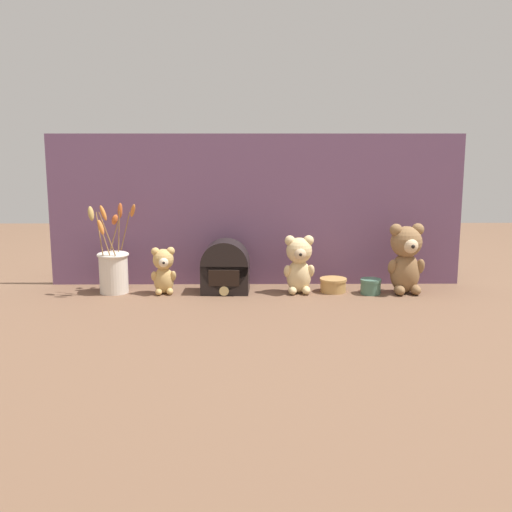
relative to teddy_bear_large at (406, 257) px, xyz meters
The scene contains 9 objects.
ground_plane 0.60m from the teddy_bear_large, behind, with size 4.00×4.00×0.00m, color brown.
backdrop_wall 0.62m from the teddy_bear_large, 164.25° to the left, with size 1.67×0.02×0.61m.
teddy_bear_large is the anchor object (origin of this frame).
teddy_bear_medium 0.41m from the teddy_bear_large, behind, with size 0.12×0.12×0.23m.
teddy_bear_small 0.94m from the teddy_bear_large, behind, with size 0.10×0.09×0.18m.
flower_vase 1.14m from the teddy_bear_large, behind, with size 0.18×0.17×0.35m.
vintage_radio 0.70m from the teddy_bear_large, behind, with size 0.19×0.14×0.21m.
decorative_tin_tall 0.18m from the teddy_bear_large, behind, with size 0.08×0.08×0.06m.
decorative_tin_short 0.30m from the teddy_bear_large, behind, with size 0.11×0.11×0.05m.
Camera 1 is at (-0.02, -2.42, 0.61)m, focal length 45.00 mm.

